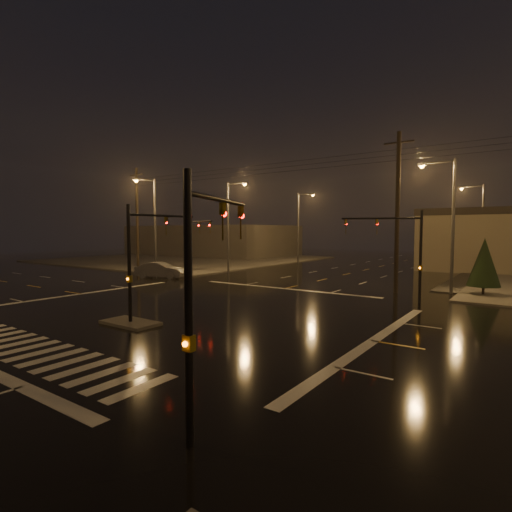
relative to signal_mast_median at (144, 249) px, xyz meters
The scene contains 19 objects.
ground 4.85m from the signal_mast_median, 90.00° to the left, with size 140.00×140.00×0.00m, color black.
sidewalk_nw 44.80m from the signal_mast_median, 132.21° to the left, with size 36.00×36.00×0.12m, color #4A4742.
median_island 3.79m from the signal_mast_median, 90.00° to the right, with size 3.00×1.60×0.15m, color #4A4742.
crosswalk 7.01m from the signal_mast_median, 90.00° to the right, with size 15.00×2.60×0.01m, color beige.
stop_bar_far 14.56m from the signal_mast_median, 90.00° to the left, with size 16.00×0.50×0.01m, color beige.
commercial_block 57.07m from the signal_mast_median, 127.83° to the left, with size 30.00×18.00×5.60m, color #3E3A37.
signal_mast_median is the anchor object (origin of this frame).
signal_mast_ne 16.27m from the signal_mast_median, 54.28° to the left, with size 4.84×1.86×6.00m.
signal_mast_nw 16.27m from the signal_mast_median, 125.72° to the left, with size 4.84×1.86×6.00m.
signal_mast_se 12.22m from the signal_mast_median, 33.15° to the right, with size 1.55×3.87×6.00m.
streetlight_1 23.94m from the signal_mast_median, 117.96° to the left, with size 2.77×0.32×10.00m.
streetlight_2 38.78m from the signal_mast_median, 106.79° to the left, with size 2.77×0.32×10.00m.
streetlight_3 22.20m from the signal_mast_median, 59.61° to the left, with size 2.77×0.32×10.00m.
streetlight_4 40.69m from the signal_mast_median, 74.03° to the left, with size 2.77×0.32×10.00m.
streetlight_5 21.53m from the signal_mast_median, 138.30° to the left, with size 0.32×2.77×10.00m.
utility_pole_0 27.95m from the signal_mast_median, 142.19° to the left, with size 2.20×0.32×12.00m.
utility_pole_1 19.00m from the signal_mast_median, 64.89° to the left, with size 2.20×0.32×12.00m.
conifer_0 23.58m from the signal_mast_median, 54.80° to the left, with size 2.23×2.23×4.19m.
car_crossing 19.22m from the signal_mast_median, 136.28° to the left, with size 1.68×4.83×1.59m, color slate.
Camera 1 is at (16.51, -16.57, 4.71)m, focal length 28.00 mm.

